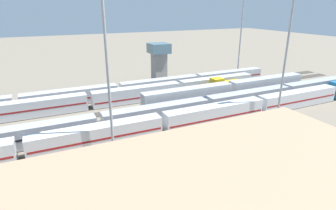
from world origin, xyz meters
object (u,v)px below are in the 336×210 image
(light_mast_0, at_px, (242,19))
(train_on_track_1, at_px, (137,94))
(light_mast_3, at_px, (106,45))
(train_on_track_3, at_px, (230,92))
(train_on_track_4, at_px, (157,114))
(train_on_track_5, at_px, (152,126))
(control_tower, at_px, (159,60))
(train_on_track_2, at_px, (225,88))
(light_mast_1, at_px, (288,40))
(train_on_track_0, at_px, (119,91))

(light_mast_0, bearing_deg, train_on_track_1, 11.94)
(train_on_track_1, bearing_deg, light_mast_3, 61.68)
(train_on_track_3, xyz_separation_m, light_mast_3, (33.69, 12.89, 15.09))
(train_on_track_1, xyz_separation_m, train_on_track_4, (0.85, 15.00, -0.00))
(train_on_track_5, relative_size, light_mast_3, 4.99)
(light_mast_3, distance_m, control_tower, 47.13)
(control_tower, bearing_deg, train_on_track_2, 117.43)
(train_on_track_2, relative_size, light_mast_1, 0.38)
(train_on_track_0, height_order, light_mast_3, light_mast_3)
(light_mast_1, bearing_deg, train_on_track_0, -45.63)
(train_on_track_4, bearing_deg, light_mast_3, 34.50)
(light_mast_0, height_order, control_tower, light_mast_0)
(train_on_track_2, relative_size, train_on_track_1, 0.14)
(train_on_track_5, relative_size, light_mast_0, 4.47)
(train_on_track_5, height_order, light_mast_3, light_mast_3)
(light_mast_1, distance_m, light_mast_3, 36.65)
(train_on_track_2, bearing_deg, train_on_track_4, 22.30)
(light_mast_0, bearing_deg, train_on_track_2, 41.44)
(train_on_track_0, distance_m, control_tower, 20.19)
(train_on_track_0, distance_m, light_mast_0, 45.50)
(light_mast_3, bearing_deg, light_mast_1, 179.14)
(train_on_track_4, distance_m, light_mast_0, 48.77)
(train_on_track_2, xyz_separation_m, control_tower, (10.67, -20.56, 5.13))
(train_on_track_5, distance_m, light_mast_1, 32.25)
(train_on_track_2, distance_m, train_on_track_4, 26.36)
(train_on_track_1, relative_size, control_tower, 5.76)
(train_on_track_2, distance_m, light_mast_0, 26.30)
(train_on_track_5, bearing_deg, train_on_track_4, -123.50)
(train_on_track_3, distance_m, train_on_track_4, 22.78)
(train_on_track_5, bearing_deg, light_mast_3, 19.47)
(train_on_track_3, height_order, light_mast_0, light_mast_0)
(train_on_track_4, relative_size, light_mast_0, 3.85)
(train_on_track_0, height_order, light_mast_1, light_mast_1)
(train_on_track_4, height_order, train_on_track_5, train_on_track_5)
(train_on_track_1, height_order, train_on_track_0, same)
(train_on_track_3, xyz_separation_m, control_tower, (8.50, -25.56, 4.68))
(train_on_track_4, relative_size, control_tower, 9.67)
(train_on_track_3, bearing_deg, train_on_track_2, -113.49)
(train_on_track_1, distance_m, light_mast_1, 36.86)
(train_on_track_0, relative_size, light_mast_0, 3.08)
(train_on_track_1, distance_m, light_mast_0, 42.94)
(light_mast_1, height_order, control_tower, light_mast_1)
(train_on_track_3, height_order, train_on_track_4, train_on_track_3)
(control_tower, bearing_deg, light_mast_0, 163.76)
(train_on_track_5, height_order, light_mast_1, light_mast_1)
(train_on_track_1, bearing_deg, train_on_track_5, 78.24)
(train_on_track_3, height_order, train_on_track_5, train_on_track_3)
(light_mast_1, bearing_deg, light_mast_3, -0.86)
(train_on_track_2, xyz_separation_m, train_on_track_0, (27.05, -10.00, -0.17))
(train_on_track_3, distance_m, light_mast_1, 19.76)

